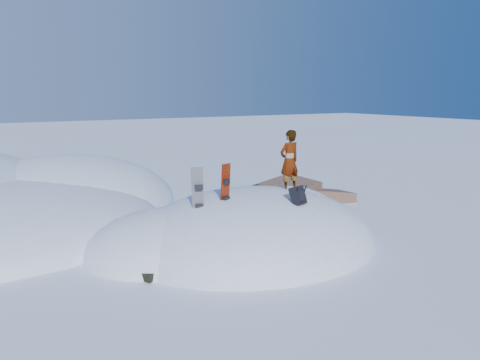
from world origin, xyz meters
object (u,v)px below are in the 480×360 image
backpack (298,196)px  person (289,161)px  snowboard_dark (198,199)px  snowboard_red (225,192)px

backpack → person: bearing=45.1°
backpack → snowboard_dark: bearing=135.4°
snowboard_red → person: (2.22, 0.31, 0.59)m
snowboard_red → backpack: 1.84m
snowboard_red → snowboard_dark: snowboard_red is taller
person → snowboard_red: bearing=3.8°
snowboard_red → snowboard_dark: (-0.70, 0.12, -0.11)m
snowboard_red → backpack: bearing=-48.9°
snowboard_red → backpack: snowboard_red is taller
snowboard_dark → backpack: bearing=-11.0°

